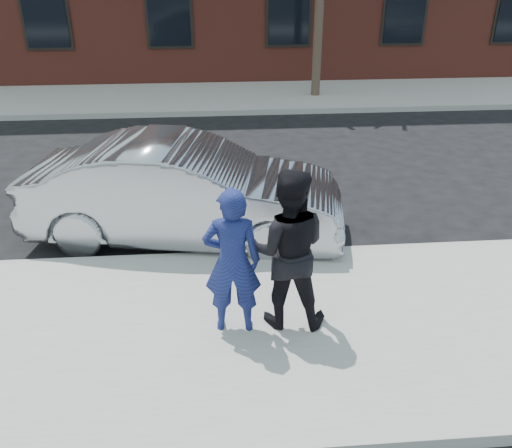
{
  "coord_description": "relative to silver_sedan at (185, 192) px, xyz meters",
  "views": [
    {
      "loc": [
        1.34,
        -5.34,
        4.12
      ],
      "look_at": [
        1.81,
        0.4,
        1.19
      ],
      "focal_mm": 38.0,
      "sensor_mm": 36.0,
      "label": 1
    }
  ],
  "objects": [
    {
      "name": "ground",
      "position": [
        -0.88,
        -2.36,
        -0.8
      ],
      "size": [
        100.0,
        100.0,
        0.0
      ],
      "primitive_type": "plane",
      "color": "black",
      "rests_on": "ground"
    },
    {
      "name": "near_sidewalk",
      "position": [
        -0.88,
        -2.61,
        -0.72
      ],
      "size": [
        50.0,
        3.5,
        0.15
      ],
      "primitive_type": "cube",
      "color": "gray",
      "rests_on": "ground"
    },
    {
      "name": "near_curb",
      "position": [
        -0.88,
        -0.81,
        -0.72
      ],
      "size": [
        50.0,
        0.1,
        0.15
      ],
      "primitive_type": "cube",
      "color": "#999691",
      "rests_on": "ground"
    },
    {
      "name": "far_sidewalk",
      "position": [
        -0.88,
        8.89,
        -0.72
      ],
      "size": [
        50.0,
        3.5,
        0.15
      ],
      "primitive_type": "cube",
      "color": "gray",
      "rests_on": "ground"
    },
    {
      "name": "far_curb",
      "position": [
        -0.88,
        7.09,
        -0.72
      ],
      "size": [
        50.0,
        0.1,
        0.15
      ],
      "primitive_type": "cube",
      "color": "#999691",
      "rests_on": "ground"
    },
    {
      "name": "silver_sedan",
      "position": [
        0.0,
        0.0,
        0.0
      ],
      "size": [
        5.05,
        2.49,
        1.59
      ],
      "primitive_type": "imported",
      "rotation": [
        0.0,
        0.0,
        1.4
      ],
      "color": "#999BA3",
      "rests_on": "ground"
    },
    {
      "name": "man_hoodie",
      "position": [
        0.62,
        -2.55,
        0.24
      ],
      "size": [
        0.67,
        0.52,
        1.77
      ],
      "rotation": [
        0.0,
        0.0,
        3.09
      ],
      "color": "navy",
      "rests_on": "near_sidewalk"
    },
    {
      "name": "man_peacoat",
      "position": [
        1.25,
        -2.46,
        0.32
      ],
      "size": [
        1.03,
        0.85,
        1.93
      ],
      "rotation": [
        0.0,
        0.0,
        3.0
      ],
      "color": "black",
      "rests_on": "near_sidewalk"
    }
  ]
}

